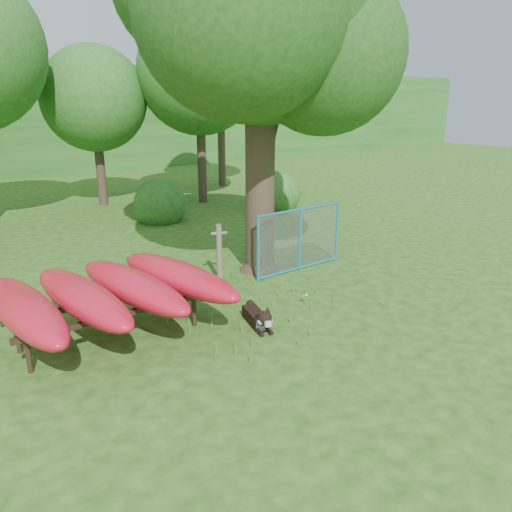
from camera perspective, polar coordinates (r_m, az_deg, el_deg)
ground at (r=9.73m, az=3.43°, el=-7.54°), size 80.00×80.00×0.00m
oak_tree at (r=11.99m, az=0.20°, el=25.89°), size 6.48×6.10×8.79m
wooden_post at (r=11.60m, az=-4.22°, el=0.51°), size 0.37×0.21×1.38m
kayak_rack at (r=9.11m, az=-16.56°, el=-3.94°), size 3.77×3.53×1.17m
husky_dog at (r=9.44m, az=0.27°, el=-7.07°), size 0.56×1.13×0.52m
fence_section at (r=12.40m, az=5.05°, el=1.93°), size 2.72×0.09×2.64m
wildflower_clump at (r=10.48m, az=5.69°, el=-4.57°), size 0.11×0.09×0.23m
bg_tree_c at (r=20.93m, az=-18.03°, el=16.69°), size 4.00×4.00×6.12m
bg_tree_d at (r=20.69m, az=-6.53°, el=20.10°), size 4.80×4.80×7.50m
bg_tree_e at (r=24.84m, az=-4.13°, el=20.06°), size 4.60×4.60×7.55m
shrub_right at (r=19.55m, az=2.39°, el=5.36°), size 1.80×1.80×1.80m
shrub_mid at (r=17.94m, az=-10.81°, el=3.95°), size 1.80×1.80×1.80m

